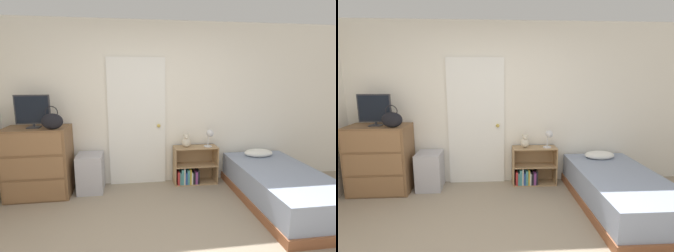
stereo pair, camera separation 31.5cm
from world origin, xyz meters
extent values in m
cube|color=white|center=(0.00, 2.25, 1.27)|extent=(10.00, 0.06, 2.55)
cube|color=white|center=(-0.17, 2.20, 1.00)|extent=(0.89, 0.04, 2.00)
sphere|color=gold|center=(0.17, 2.15, 0.95)|extent=(0.06, 0.06, 0.06)
cube|color=brown|center=(-1.59, 1.94, 0.51)|extent=(0.87, 0.52, 1.01)
cube|color=#89613E|center=(-1.59, 1.67, 0.17)|extent=(0.80, 0.01, 0.30)
cube|color=#89613E|center=(-1.59, 1.67, 0.51)|extent=(0.80, 0.01, 0.30)
cube|color=#89613E|center=(-1.59, 1.67, 0.84)|extent=(0.80, 0.01, 0.30)
cube|color=#2D2D33|center=(-1.61, 1.93, 1.02)|extent=(0.16, 0.16, 0.02)
cylinder|color=#2D2D33|center=(-1.61, 1.93, 1.05)|extent=(0.04, 0.04, 0.04)
cube|color=#2D2D33|center=(-1.61, 1.93, 1.27)|extent=(0.47, 0.02, 0.40)
cube|color=black|center=(-1.61, 1.91, 1.27)|extent=(0.43, 0.01, 0.37)
ellipsoid|color=black|center=(-1.32, 1.77, 1.12)|extent=(0.28, 0.13, 0.22)
torus|color=black|center=(-1.32, 1.77, 1.25)|extent=(0.17, 0.01, 0.17)
cube|color=#ADADB7|center=(-0.89, 1.99, 0.29)|extent=(0.37, 0.42, 0.57)
cube|color=tan|center=(0.41, 2.06, 0.31)|extent=(0.02, 0.27, 0.61)
cube|color=tan|center=(1.09, 2.06, 0.31)|extent=(0.02, 0.27, 0.61)
cube|color=tan|center=(0.75, 2.06, 0.01)|extent=(0.66, 0.27, 0.02)
cube|color=tan|center=(0.75, 2.06, 0.31)|extent=(0.66, 0.27, 0.02)
cube|color=tan|center=(0.75, 2.06, 0.60)|extent=(0.66, 0.27, 0.02)
cube|color=tan|center=(0.75, 2.19, 0.31)|extent=(0.70, 0.01, 0.61)
cube|color=red|center=(0.46, 2.04, 0.12)|extent=(0.03, 0.20, 0.21)
cube|color=teal|center=(0.49, 2.02, 0.12)|extent=(0.02, 0.17, 0.20)
cube|color=teal|center=(0.52, 2.04, 0.14)|extent=(0.03, 0.20, 0.25)
cube|color=white|center=(0.55, 2.03, 0.15)|extent=(0.02, 0.19, 0.26)
cube|color=#3359B2|center=(0.58, 2.04, 0.11)|extent=(0.02, 0.21, 0.19)
cube|color=teal|center=(0.62, 2.04, 0.13)|extent=(0.03, 0.20, 0.23)
cube|color=gold|center=(0.65, 2.01, 0.14)|extent=(0.02, 0.15, 0.25)
cube|color=white|center=(0.68, 2.05, 0.11)|extent=(0.02, 0.23, 0.19)
cube|color=black|center=(0.71, 2.04, 0.11)|extent=(0.03, 0.22, 0.18)
cube|color=#8C3F8C|center=(0.75, 2.01, 0.12)|extent=(0.04, 0.15, 0.20)
cube|color=black|center=(0.78, 2.05, 0.13)|extent=(0.02, 0.23, 0.23)
sphere|color=beige|center=(0.59, 2.06, 0.68)|extent=(0.14, 0.14, 0.14)
sphere|color=beige|center=(0.59, 2.06, 0.78)|extent=(0.09, 0.09, 0.09)
sphere|color=silver|center=(0.59, 2.02, 0.77)|extent=(0.03, 0.03, 0.03)
sphere|color=beige|center=(0.56, 2.06, 0.81)|extent=(0.04, 0.04, 0.04)
sphere|color=beige|center=(0.63, 2.06, 0.81)|extent=(0.04, 0.04, 0.04)
cylinder|color=silver|center=(0.94, 2.03, 0.62)|extent=(0.13, 0.13, 0.01)
cylinder|color=silver|center=(0.94, 2.03, 0.71)|extent=(0.01, 0.01, 0.17)
sphere|color=silver|center=(0.97, 2.02, 0.83)|extent=(0.12, 0.12, 0.12)
cube|color=brown|center=(1.75, 1.21, 0.06)|extent=(1.03, 1.97, 0.12)
cube|color=#8C99B2|center=(1.75, 1.21, 0.29)|extent=(1.00, 1.91, 0.34)
ellipsoid|color=white|center=(1.75, 1.92, 0.51)|extent=(0.46, 0.28, 0.12)
camera|label=1|loc=(-0.26, -1.89, 1.72)|focal=28.00mm
camera|label=2|loc=(0.05, -1.92, 1.72)|focal=28.00mm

